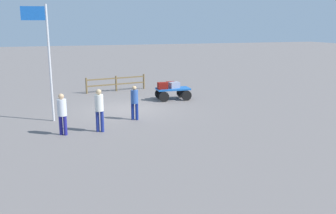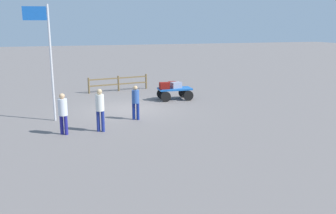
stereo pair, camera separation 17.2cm
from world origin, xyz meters
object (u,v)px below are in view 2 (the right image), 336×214
(suitcase_tan, at_px, (165,86))
(worker_lead, at_px, (100,107))
(flagpole, at_px, (47,52))
(worker_supervisor, at_px, (63,111))
(suitcase_dark, at_px, (172,84))
(luggage_cart, at_px, (175,92))
(worker_trailing, at_px, (136,100))
(suitcase_navy, at_px, (176,85))

(suitcase_tan, relative_size, worker_lead, 0.32)
(flagpole, bearing_deg, suitcase_tan, -156.01)
(worker_lead, relative_size, flagpole, 0.34)
(worker_lead, distance_m, worker_supervisor, 1.46)
(suitcase_dark, bearing_deg, luggage_cart, 97.64)
(suitcase_tan, distance_m, flagpole, 7.18)
(suitcase_dark, xyz_separation_m, worker_supervisor, (6.36, 5.58, 0.13))
(suitcase_tan, height_order, worker_supervisor, worker_supervisor)
(worker_trailing, relative_size, flagpole, 0.31)
(suitcase_navy, height_order, suitcase_tan, suitcase_tan)
(suitcase_dark, height_order, worker_trailing, worker_trailing)
(suitcase_navy, relative_size, worker_supervisor, 0.40)
(suitcase_dark, height_order, worker_supervisor, worker_supervisor)
(suitcase_tan, bearing_deg, worker_trailing, 56.14)
(worker_trailing, bearing_deg, worker_supervisor, 24.03)
(worker_trailing, height_order, worker_supervisor, worker_supervisor)
(worker_lead, relative_size, worker_trailing, 1.12)
(suitcase_navy, distance_m, suitcase_tan, 0.75)
(suitcase_dark, height_order, worker_lead, worker_lead)
(suitcase_tan, bearing_deg, suitcase_navy, -170.96)
(luggage_cart, xyz_separation_m, worker_lead, (4.94, 5.30, 0.58))
(luggage_cart, distance_m, suitcase_tan, 0.78)
(worker_trailing, bearing_deg, flagpole, -14.19)
(suitcase_navy, distance_m, worker_lead, 7.30)
(suitcase_dark, height_order, suitcase_navy, suitcase_navy)
(luggage_cart, bearing_deg, worker_supervisor, 39.60)
(worker_supervisor, bearing_deg, suitcase_tan, -138.04)
(suitcase_navy, bearing_deg, suitcase_dark, -65.91)
(worker_supervisor, height_order, flagpole, flagpole)
(suitcase_tan, xyz_separation_m, worker_supervisor, (5.75, 5.17, 0.11))
(flagpole, bearing_deg, worker_supervisor, 101.36)
(suitcase_tan, distance_m, worker_supervisor, 7.73)
(suitcase_navy, bearing_deg, suitcase_tan, 9.04)
(luggage_cart, relative_size, worker_trailing, 1.24)
(worker_trailing, bearing_deg, suitcase_tan, -123.86)
(worker_trailing, bearing_deg, suitcase_dark, -126.96)
(worker_trailing, xyz_separation_m, flagpole, (3.74, -0.94, 2.22))
(suitcase_dark, height_order, suitcase_tan, suitcase_tan)
(suitcase_tan, height_order, worker_lead, worker_lead)
(suitcase_dark, bearing_deg, worker_trailing, 53.04)
(worker_trailing, distance_m, worker_supervisor, 3.56)
(suitcase_tan, bearing_deg, worker_lead, 50.38)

